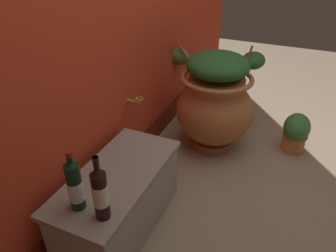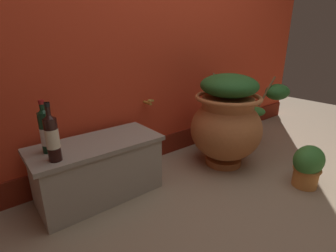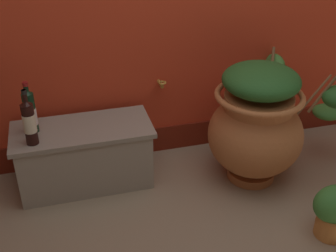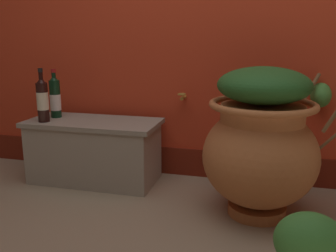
% 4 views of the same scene
% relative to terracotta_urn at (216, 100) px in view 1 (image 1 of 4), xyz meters
% --- Properties ---
extents(ground_plane, '(7.00, 7.00, 0.00)m').
position_rel_terracotta_urn_xyz_m(ground_plane, '(-0.41, -0.61, -0.42)').
color(ground_plane, gray).
extents(terracotta_urn, '(0.99, 0.85, 0.81)m').
position_rel_terracotta_urn_xyz_m(terracotta_urn, '(0.00, 0.00, 0.00)').
color(terracotta_urn, '#B26638').
rests_on(terracotta_urn, ground_plane).
extents(stone_ledge, '(0.88, 0.41, 0.42)m').
position_rel_terracotta_urn_xyz_m(stone_ledge, '(-1.10, 0.24, -0.19)').
color(stone_ledge, '#9E9384').
rests_on(stone_ledge, ground_plane).
extents(wine_bottle_left, '(0.07, 0.07, 0.35)m').
position_rel_terracotta_urn_xyz_m(wine_bottle_left, '(-1.40, 0.13, 0.15)').
color(wine_bottle_left, black).
rests_on(wine_bottle_left, stone_ledge).
extents(wine_bottle_middle, '(0.07, 0.07, 0.33)m').
position_rel_terracotta_urn_xyz_m(wine_bottle_middle, '(-1.39, 0.27, 0.14)').
color(wine_bottle_middle, black).
rests_on(wine_bottle_middle, stone_ledge).
extents(potted_shrub, '(0.26, 0.21, 0.33)m').
position_rel_terracotta_urn_xyz_m(potted_shrub, '(0.18, -0.64, -0.24)').
color(potted_shrub, '#CC7F3D').
rests_on(potted_shrub, ground_plane).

